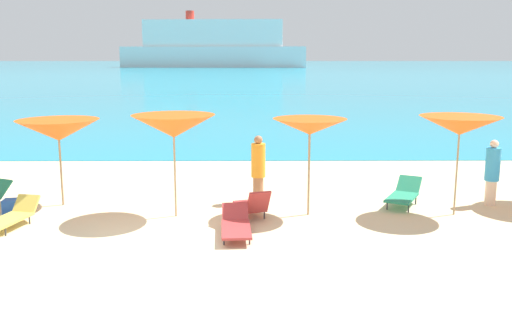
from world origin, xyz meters
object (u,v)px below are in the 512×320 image
Objects in this scene: umbrella_4 at (174,126)px; lounge_chair_1 at (404,194)px; lounge_chair_4 at (236,225)px; beachgoer_2 at (492,171)px; umbrella_5 at (310,127)px; cooler_box at (15,206)px; lounge_chair_7 at (12,216)px; umbrella_6 at (460,126)px; lounge_chair_3 at (253,205)px; beachgoer_1 at (258,167)px; umbrella_3 at (58,130)px; cruise_ship at (213,46)px.

lounge_chair_1 is at bearing 9.35° from umbrella_4.
lounge_chair_4 is 6.79m from beachgoer_2.
umbrella_5 is at bearing 38.91° from lounge_chair_4.
cooler_box is (-3.90, 0.29, -1.96)m from umbrella_4.
umbrella_4 is 4.05m from lounge_chair_7.
umbrella_4 reaches higher than lounge_chair_4.
umbrella_6 is (3.46, -0.03, 0.03)m from umbrella_5.
lounge_chair_3 is 5.34m from lounge_chair_7.
lounge_chair_4 is at bearing 5.10° from lounge_chair_7.
lounge_chair_7 is (-9.11, -1.73, -0.05)m from lounge_chair_1.
umbrella_4 is at bearing -178.08° from umbrella_5.
beachgoer_1 is (-4.64, 1.19, -1.22)m from umbrella_6.
umbrella_5 is at bearing 172.57° from lounge_chair_3.
lounge_chair_1 is at bearing 26.08° from lounge_chair_4.
umbrella_6 reaches higher than lounge_chair_7.
beachgoer_1 is at bearing 76.25° from lounge_chair_4.
cruise_ship is at bearing 92.68° from umbrella_3.
lounge_chair_7 is 0.03× the size of cruise_ship.
umbrella_5 reaches higher than lounge_chair_3.
umbrella_4 is 1.38× the size of beachgoer_1.
umbrella_6 reaches higher than lounge_chair_4.
umbrella_5 is at bearing -96.20° from beachgoer_1.
umbrella_3 is 5.33m from lounge_chair_4.
umbrella_6 reaches higher than beachgoer_2.
lounge_chair_7 is (-0.50, -1.83, -1.66)m from umbrella_3.
lounge_chair_3 is at bearing -11.74° from cooler_box.
umbrella_5 is 2.93m from lounge_chair_4.
umbrella_6 is 1.36× the size of beachgoer_1.
beachgoer_2 is 3.34× the size of cooler_box.
beachgoer_1 is 0.03× the size of cruise_ship.
umbrella_5 is 1.36× the size of lounge_chair_1.
beachgoer_2 is at bearing 27.79° from lounge_chair_1.
umbrella_4 is 1.50× the size of lounge_chair_7.
umbrella_4 is 1.44× the size of beachgoer_2.
beachgoer_1 is (5.45, 2.08, 0.66)m from lounge_chair_7.
lounge_chair_1 is at bearing -147.97° from beachgoer_2.
umbrella_5 is 1.38× the size of lounge_chair_4.
umbrella_4 reaches higher than lounge_chair_3.
cruise_ship reaches higher than beachgoer_2.
umbrella_3 is 1.25× the size of beachgoer_1.
umbrella_3 is 2.52m from lounge_chair_7.
beachgoer_1 is at bearing 2.12° from cooler_box.
cruise_ship reaches higher than lounge_chair_4.
beachgoer_2 reaches higher than lounge_chair_1.
beachgoer_1 is at bearing -114.03° from lounge_chair_3.
cruise_ship is (-12.76, 180.40, 6.82)m from lounge_chair_4.
umbrella_4 is 4.79× the size of cooler_box.
umbrella_3 reaches higher than beachgoer_1.
umbrella_4 is 6.59m from umbrella_6.
lounge_chair_3 is 0.02× the size of cruise_ship.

